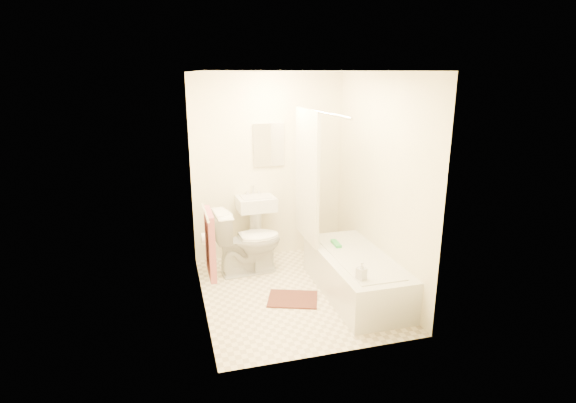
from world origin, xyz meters
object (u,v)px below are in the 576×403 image
object	(u,v)px
soap_bottle	(362,271)
sink	(256,225)
toilet	(248,241)
bath_mat	(293,299)
bathtub	(355,275)

from	to	relation	value
soap_bottle	sink	bearing A→B (deg)	110.26
toilet	soap_bottle	bearing A→B (deg)	-154.98
bath_mat	toilet	bearing A→B (deg)	111.29
toilet	bath_mat	world-z (taller)	toilet
sink	toilet	bearing A→B (deg)	-118.52
sink	bathtub	world-z (taller)	sink
toilet	soap_bottle	xyz separation A→B (m)	(0.85, -1.44, 0.14)
bath_mat	bathtub	bearing A→B (deg)	-2.95
toilet	bath_mat	xyz separation A→B (m)	(0.33, -0.85, -0.39)
bathtub	soap_bottle	xyz separation A→B (m)	(-0.19, -0.56, 0.32)
toilet	bathtub	xyz separation A→B (m)	(1.04, -0.88, -0.18)
sink	soap_bottle	world-z (taller)	sink
toilet	soap_bottle	distance (m)	1.68
soap_bottle	bath_mat	bearing A→B (deg)	131.21
toilet	bath_mat	size ratio (longest dim) A/B	1.55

